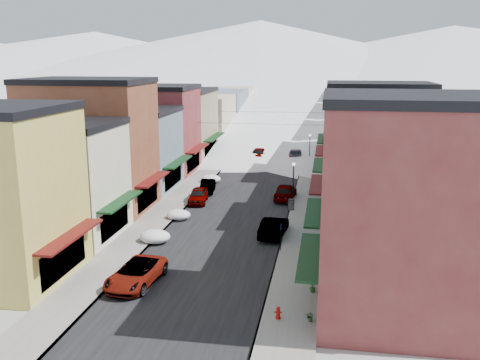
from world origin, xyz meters
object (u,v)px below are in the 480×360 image
(car_green_sedan, at_px, (274,227))
(streetlamp_near, at_px, (293,178))
(car_white_suv, at_px, (136,273))
(car_dark_hatch, at_px, (207,186))
(trash_can, at_px, (291,204))
(car_silver_sedan, at_px, (198,196))
(fire_hydrant, at_px, (278,313))

(car_green_sedan, distance_m, streetlamp_near, 10.14)
(car_white_suv, distance_m, car_green_sedan, 13.47)
(car_dark_hatch, bearing_deg, trash_can, -37.94)
(trash_can, bearing_deg, car_green_sedan, -96.76)
(car_white_suv, height_order, streetlamp_near, streetlamp_near)
(car_silver_sedan, distance_m, trash_can, 9.61)
(car_silver_sedan, bearing_deg, car_white_suv, -94.82)
(car_dark_hatch, xyz_separation_m, fire_hydrant, (10.33, -27.73, -0.20))
(car_dark_hatch, distance_m, car_green_sedan, 15.87)
(car_dark_hatch, xyz_separation_m, streetlamp_near, (9.50, -3.44, 2.08))
(trash_can, height_order, streetlamp_near, streetlamp_near)
(car_white_suv, relative_size, fire_hydrant, 7.68)
(car_silver_sedan, bearing_deg, trash_can, -15.91)
(car_silver_sedan, relative_size, car_green_sedan, 0.91)
(fire_hydrant, bearing_deg, car_white_suv, 160.35)
(fire_hydrant, bearing_deg, trash_can, 92.15)
(car_dark_hatch, xyz_separation_m, car_green_sedan, (8.60, -13.34, 0.12))
(fire_hydrant, bearing_deg, car_silver_sedan, 113.76)
(car_green_sedan, bearing_deg, trash_can, -90.62)
(car_green_sedan, distance_m, fire_hydrant, 14.50)
(car_white_suv, relative_size, car_dark_hatch, 1.33)
(car_white_suv, height_order, fire_hydrant, car_white_suv)
(car_dark_hatch, bearing_deg, car_white_suv, -94.89)
(car_green_sedan, xyz_separation_m, streetlamp_near, (0.90, 9.91, 1.96))
(car_silver_sedan, height_order, fire_hydrant, car_silver_sedan)
(trash_can, bearing_deg, car_white_suv, -115.09)
(car_dark_hatch, height_order, trash_can, car_dark_hatch)
(fire_hydrant, bearing_deg, car_green_sedan, 96.84)
(streetlamp_near, bearing_deg, trash_can, -90.00)
(car_silver_sedan, xyz_separation_m, car_green_sedan, (8.60, -9.07, 0.05))
(car_dark_hatch, distance_m, trash_can, 11.10)
(streetlamp_near, bearing_deg, fire_hydrant, -88.05)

